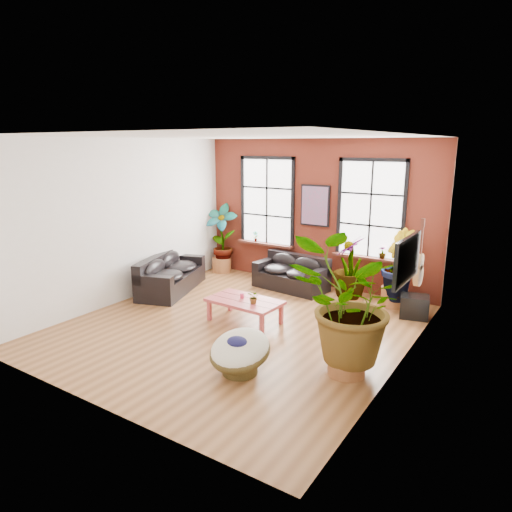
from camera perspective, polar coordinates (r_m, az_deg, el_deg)
The scene contains 19 objects.
room at distance 8.39m, azimuth -1.68°, elevation 2.67°, with size 6.04×6.54×3.54m.
sofa_back at distance 10.91m, azimuth 4.53°, elevation -2.24°, with size 1.80×1.01×0.79m.
sofa_left at distance 10.92m, azimuth -10.76°, elevation -2.31°, with size 1.54×2.30×0.84m.
coffee_table at distance 8.83m, azimuth -1.42°, elevation -5.81°, with size 1.45×0.87×0.55m.
papasan_chair at distance 6.96m, azimuth -2.04°, elevation -11.80°, with size 0.95×0.97×0.69m.
poster at distance 10.96m, azimuth 7.39°, elevation 6.27°, with size 0.74×0.06×0.98m.
tv_wall_unit at distance 7.66m, azimuth 18.76°, elevation -0.72°, with size 0.13×1.86×1.20m.
media_box at distance 9.65m, azimuth 19.17°, elevation -5.98°, with size 0.63×0.57×0.45m.
pot_back_left at distance 12.40m, azimuth -4.30°, elevation -1.08°, with size 0.54×0.54×0.38m.
pot_back_right at distance 10.21m, azimuth 16.88°, elevation -4.87°, with size 0.73×0.73×0.40m.
pot_right_wall at distance 7.13m, azimuth 11.26°, elevation -12.77°, with size 0.59×0.59×0.41m.
pot_mid at distance 10.17m, azimuth 11.71°, elevation -4.74°, with size 0.51×0.51×0.36m.
floor_plant_back_left at distance 12.26m, azimuth -4.33°, elevation 2.59°, with size 0.89×0.60×1.68m, color #245216.
floor_plant_back_right at distance 10.03m, azimuth 17.24°, elevation -1.06°, with size 0.83×0.67×1.50m, color #245216.
floor_plant_right_wall at distance 6.82m, azimuth 11.41°, elevation -5.94°, with size 1.68×1.45×1.86m, color #245216.
floor_plant_mid at distance 9.97m, azimuth 11.71°, elevation -1.34°, with size 0.75×0.75×1.34m, color #245216.
table_plant at distance 8.57m, azimuth -0.27°, elevation -5.16°, with size 0.23×0.20×0.25m, color #245216.
sill_plant_left at distance 11.86m, azimuth -0.06°, elevation 2.47°, with size 0.14×0.10×0.27m, color #245216.
sill_plant_right at distance 10.47m, azimuth 15.52°, elevation 0.43°, with size 0.15×0.15×0.27m, color #245216.
Camera 1 is at (4.67, -6.63, 3.36)m, focal length 32.00 mm.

